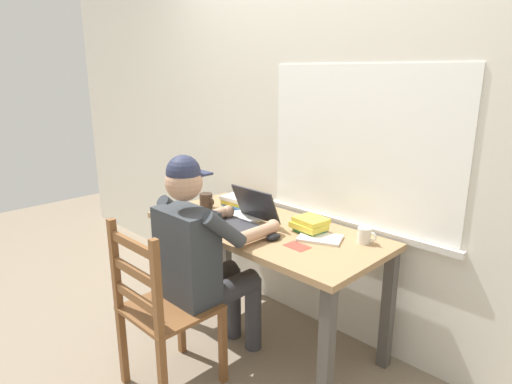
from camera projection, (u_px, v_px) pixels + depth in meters
The scene contains 15 objects.
ground_plane at pixel (264, 337), 2.81m from camera, with size 8.00×8.00×0.00m, color gray.
back_wall at pixel (312, 129), 2.75m from camera, with size 6.00×0.08×2.60m.
desk at pixel (264, 243), 2.64m from camera, with size 1.46×0.68×0.75m.
seated_person at pixel (203, 254), 2.38m from camera, with size 0.50×0.60×1.25m.
wooden_chair at pixel (161, 310), 2.25m from camera, with size 0.42×0.42×0.94m.
laptop at pixel (244, 218), 2.60m from camera, with size 0.33×0.32×0.22m.
computer_mouse at pixel (273, 237), 2.40m from camera, with size 0.06×0.10×0.03m, color black.
coffee_mug_white at pixel (365, 235), 2.35m from camera, with size 0.11×0.07×0.09m.
coffee_mug_dark at pixel (206, 201), 2.95m from camera, with size 0.13×0.09×0.10m.
book_stack_main at pixel (310, 225), 2.50m from camera, with size 0.20×0.17×0.09m.
book_stack_side at pixel (236, 202), 2.98m from camera, with size 0.21×0.15×0.07m.
paper_pile_near_laptop at pixel (235, 219), 2.72m from camera, with size 0.23×0.18×0.01m, color white.
paper_pile_back_corner at pixel (320, 238), 2.41m from camera, with size 0.23×0.16×0.01m, color silver.
paper_pile_side at pixel (247, 216), 2.78m from camera, with size 0.23×0.19×0.02m, color white.
landscape_photo_print at pixel (297, 246), 2.31m from camera, with size 0.13×0.09×0.00m, color #C63D33.
Camera 1 is at (1.69, -1.78, 1.65)m, focal length 30.81 mm.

